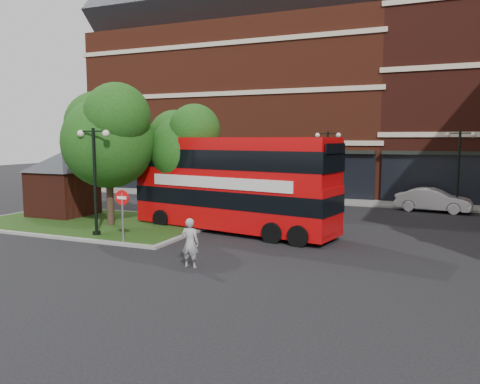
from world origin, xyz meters
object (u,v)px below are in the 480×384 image
at_px(woman, 190,243).
at_px(car_white, 433,200).
at_px(car_silver, 221,187).
at_px(bus, 232,178).

xyz_separation_m(woman, car_white, (7.81, 17.02, -0.15)).
relative_size(car_silver, car_white, 1.02).
bearing_deg(car_silver, car_white, -91.75).
bearing_deg(car_silver, woman, -154.35).
bearing_deg(bus, car_silver, 128.10).
relative_size(bus, woman, 6.11).
bearing_deg(bus, car_white, 60.08).
bearing_deg(woman, car_white, -118.92).
distance_m(woman, car_silver, 19.94).
xyz_separation_m(bus, car_silver, (-6.16, 11.98, -1.87)).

